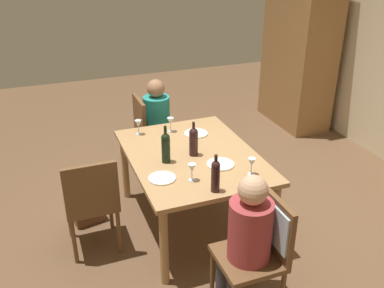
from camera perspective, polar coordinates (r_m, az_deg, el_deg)
ground_plane at (r=4.28m, az=0.00°, el=-10.29°), size 10.00×10.00×0.00m
armoire_cabinet at (r=6.35m, az=14.04°, el=12.17°), size 1.18×0.62×2.18m
dining_table at (r=3.93m, az=0.00°, el=-2.42°), size 1.50×1.12×0.75m
chair_right_end at (r=3.16m, az=9.62°, el=-12.36°), size 0.44×0.46×0.92m
chair_left_end at (r=4.93m, az=-5.61°, el=1.92°), size 0.44×0.44×0.92m
chair_near at (r=3.74m, az=-13.22°, el=-7.18°), size 0.44×0.44×0.92m
person_woman_host at (r=3.06m, az=7.21°, el=-12.16°), size 0.31×0.35×1.13m
person_man_bearded at (r=4.91m, az=-4.39°, el=3.32°), size 0.30×0.34×1.12m
wine_bottle_tall_green at (r=3.81m, az=0.21°, el=0.43°), size 0.08×0.08×0.32m
wine_bottle_dark_red at (r=3.69m, az=-3.50°, el=-0.37°), size 0.08×0.08×0.34m
wine_bottle_short_olive at (r=3.28m, az=3.14°, el=-4.13°), size 0.07×0.07×0.31m
wine_glass_near_left at (r=3.55m, az=7.92°, el=-2.51°), size 0.07×0.07×0.15m
wine_glass_centre at (r=4.26m, az=-7.15°, el=2.62°), size 0.07×0.07×0.15m
wine_glass_near_right at (r=3.43m, az=-0.01°, el=-3.31°), size 0.07×0.07×0.15m
wine_glass_far at (r=4.29m, az=-2.89°, el=2.97°), size 0.07×0.07×0.15m
dinner_plate_host at (r=3.71m, az=3.81°, el=-2.69°), size 0.24×0.24×0.01m
dinner_plate_guest_left at (r=4.27m, az=0.52°, el=1.42°), size 0.24×0.24×0.01m
dinner_plate_guest_right at (r=3.50m, az=-3.99°, el=-4.55°), size 0.23×0.23×0.01m
handbag at (r=4.33m, az=-13.54°, el=-8.87°), size 0.18×0.30×0.22m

